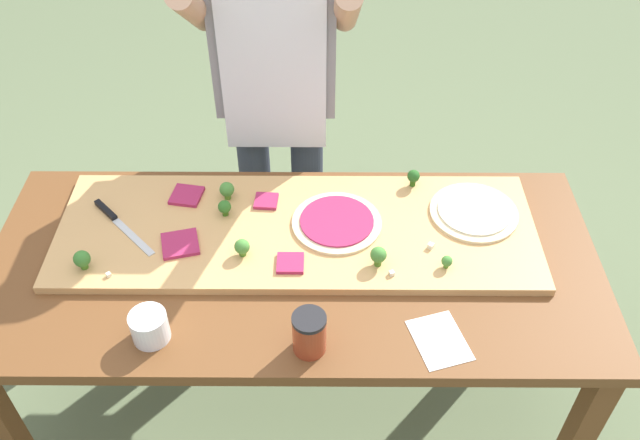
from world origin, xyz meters
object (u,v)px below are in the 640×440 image
(flour_cup, at_px, (150,328))
(pizza_whole_beet_magenta, at_px, (337,222))
(broccoli_floret_back_mid, at_px, (227,190))
(broccoli_floret_front_mid, at_px, (225,207))
(sauce_jar, at_px, (309,333))
(broccoli_floret_back_left, at_px, (378,255))
(broccoli_floret_back_right, at_px, (413,177))
(pizza_slice_near_left, at_px, (266,201))
(broccoli_floret_center_right, at_px, (82,259))
(cheese_crumble_a, at_px, (431,246))
(pizza_slice_far_left, at_px, (180,244))
(cheese_crumble_c, at_px, (109,275))
(broccoli_floret_center_left, at_px, (242,247))
(cook_center, at_px, (276,79))
(pizza_slice_far_right, at_px, (187,195))
(chefs_knife, at_px, (116,220))
(pizza_whole_cheese_artichoke, at_px, (474,212))
(cheese_crumble_b, at_px, (392,273))
(broccoli_floret_front_left, at_px, (447,261))
(recipe_note, at_px, (439,340))
(prep_table, at_px, (294,279))
(pizza_slice_center, at_px, (290,263))

(flour_cup, bearing_deg, pizza_whole_beet_magenta, 39.64)
(broccoli_floret_back_mid, bearing_deg, broccoli_floret_front_mid, -89.48)
(broccoli_floret_back_mid, relative_size, sauce_jar, 0.49)
(broccoli_floret_back_left, height_order, broccoli_floret_back_right, broccoli_floret_back_left)
(pizza_slice_near_left, height_order, broccoli_floret_center_right, broccoli_floret_center_right)
(broccoli_floret_back_left, xyz_separation_m, broccoli_floret_back_right, (0.14, 0.36, -0.00))
(cheese_crumble_a, bearing_deg, broccoli_floret_back_left, -156.90)
(broccoli_floret_back_right, distance_m, cheese_crumble_a, 0.29)
(flour_cup, bearing_deg, cheese_crumble_a, 21.82)
(pizza_slice_far_left, distance_m, cheese_crumble_c, 0.22)
(broccoli_floret_center_left, bearing_deg, pizza_slice_far_left, 168.74)
(broccoli_floret_back_left, xyz_separation_m, cheese_crumble_a, (0.16, 0.07, -0.03))
(broccoli_floret_back_right, distance_m, cook_center, 0.57)
(pizza_slice_near_left, relative_size, pizza_slice_far_right, 0.77)
(broccoli_floret_back_left, height_order, cook_center, cook_center)
(broccoli_floret_back_mid, height_order, broccoli_floret_front_mid, broccoli_floret_back_mid)
(chefs_knife, distance_m, pizza_whole_beet_magenta, 0.69)
(broccoli_floret_center_right, bearing_deg, cheese_crumble_c, -23.14)
(pizza_whole_cheese_artichoke, distance_m, cheese_crumble_b, 0.38)
(pizza_whole_cheese_artichoke, height_order, cheese_crumble_b, pizza_whole_cheese_artichoke)
(sauce_jar, bearing_deg, pizza_slice_far_left, 138.22)
(broccoli_floret_front_left, bearing_deg, recipe_note, -100.61)
(broccoli_floret_back_right, height_order, cheese_crumble_b, broccoli_floret_back_right)
(prep_table, distance_m, flour_cup, 0.48)
(chefs_knife, distance_m, pizza_whole_cheese_artichoke, 1.12)
(broccoli_floret_center_right, bearing_deg, sauce_jar, -21.57)
(chefs_knife, height_order, recipe_note, chefs_knife)
(pizza_slice_near_left, xyz_separation_m, broccoli_floret_back_left, (0.34, -0.27, 0.03))
(pizza_slice_far_left, bearing_deg, pizza_whole_beet_magenta, 11.53)
(pizza_whole_cheese_artichoke, bearing_deg, pizza_slice_near_left, 175.76)
(pizza_slice_far_right, bearing_deg, flour_cup, -91.67)
(sauce_jar, bearing_deg, recipe_note, 4.20)
(chefs_knife, relative_size, cheese_crumble_a, 14.95)
(broccoli_floret_back_mid, relative_size, broccoli_floret_center_right, 1.00)
(pizza_slice_far_left, distance_m, cheese_crumble_b, 0.64)
(broccoli_floret_front_mid, bearing_deg, broccoli_floret_front_left, -18.32)
(cheese_crumble_b, height_order, cheese_crumble_c, cheese_crumble_b)
(chefs_knife, distance_m, recipe_note, 1.05)
(pizza_whole_cheese_artichoke, distance_m, pizza_slice_near_left, 0.66)
(broccoli_floret_back_mid, bearing_deg, broccoli_floret_front_left, -24.17)
(pizza_slice_center, xyz_separation_m, cheese_crumble_b, (0.29, -0.04, 0.00))
(pizza_whole_beet_magenta, relative_size, pizza_slice_far_right, 2.94)
(cheese_crumble_c, bearing_deg, flour_cup, -51.06)
(chefs_knife, distance_m, pizza_slice_center, 0.58)
(broccoli_floret_front_left, xyz_separation_m, recipe_note, (-0.05, -0.24, -0.05))
(prep_table, distance_m, broccoli_floret_center_right, 0.62)
(broccoli_floret_back_mid, bearing_deg, pizza_slice_far_right, 177.65)
(pizza_whole_beet_magenta, distance_m, broccoli_floret_center_left, 0.31)
(broccoli_floret_back_right, bearing_deg, broccoli_floret_front_mid, -166.39)
(flour_cup, distance_m, recipe_note, 0.77)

